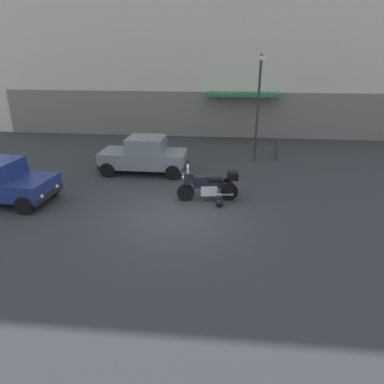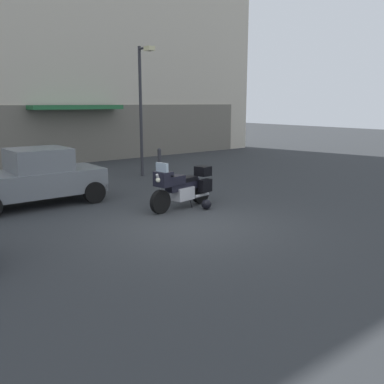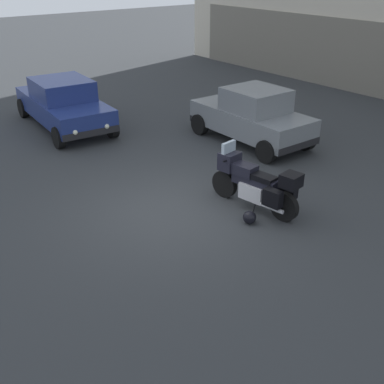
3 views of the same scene
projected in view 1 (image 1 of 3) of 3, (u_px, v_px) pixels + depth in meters
The scene contains 7 objects.
ground_plane at pixel (175, 217), 11.85m from camera, with size 80.00×80.00×0.00m, color #2D3033.
building_facade_rear at pixel (205, 24), 21.45m from camera, with size 28.55×3.40×13.43m.
motorcycle at pixel (209, 185), 12.91m from camera, with size 2.26×0.91×1.36m.
helmet at pixel (219, 203), 12.55m from camera, with size 0.28×0.28×0.28m, color black.
car_hatchback_near at pixel (144, 155), 15.81m from camera, with size 3.90×1.83×1.64m.
streetlamp_curbside at pixel (259, 99), 16.56m from camera, with size 0.28×0.94×5.02m.
bollard_curbside at pixel (276, 149), 17.83m from camera, with size 0.16×0.16×1.02m.
Camera 1 is at (1.65, -10.56, 5.20)m, focal length 33.04 mm.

